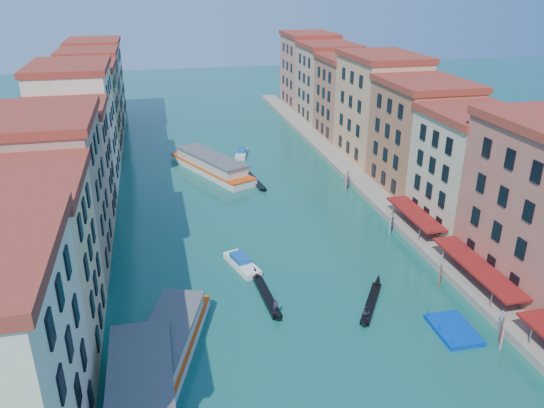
{
  "coord_description": "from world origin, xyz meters",
  "views": [
    {
      "loc": [
        -13.07,
        -23.56,
        33.8
      ],
      "look_at": [
        1.91,
        41.9,
        5.19
      ],
      "focal_mm": 35.0,
      "sensor_mm": 36.0,
      "label": 1
    }
  ],
  "objects": [
    {
      "name": "left_bank_palazzos",
      "position": [
        -26.0,
        64.68,
        9.71
      ],
      "size": [
        12.8,
        128.4,
        21.0
      ],
      "color": "beige",
      "rests_on": "ground"
    },
    {
      "name": "right_bank_palazzos",
      "position": [
        30.0,
        65.0,
        9.75
      ],
      "size": [
        12.8,
        128.4,
        21.0
      ],
      "color": "#A65442",
      "rests_on": "ground"
    },
    {
      "name": "quay",
      "position": [
        22.0,
        65.0,
        0.5
      ],
      "size": [
        4.0,
        140.0,
        1.0
      ],
      "primitive_type": "cube",
      "color": "gray",
      "rests_on": "ground"
    },
    {
      "name": "restaurant_awnings",
      "position": [
        22.19,
        23.0,
        2.99
      ],
      "size": [
        3.2,
        44.55,
        3.12
      ],
      "color": "maroon",
      "rests_on": "ground"
    },
    {
      "name": "vaporetto_stop",
      "position": [
        -16.0,
        12.0,
        1.44
      ],
      "size": [
        5.4,
        16.4,
        3.65
      ],
      "color": "#58585A",
      "rests_on": "ground"
    },
    {
      "name": "mooring_poles_right",
      "position": [
        19.1,
        28.8,
        1.3
      ],
      "size": [
        1.44,
        54.24,
        3.2
      ],
      "color": "brown",
      "rests_on": "ground"
    },
    {
      "name": "mooring_poles_left",
      "position": [
        -18.5,
        12.0,
        1.3
      ],
      "size": [
        0.24,
        8.24,
        3.2
      ],
      "color": "brown",
      "rests_on": "ground"
    },
    {
      "name": "vaporetto_near",
      "position": [
        -14.0,
        17.9,
        1.38
      ],
      "size": [
        10.78,
        21.0,
        3.06
      ],
      "rotation": [
        0.0,
        0.0,
        -0.31
      ],
      "color": "silver",
      "rests_on": "ground"
    },
    {
      "name": "vaporetto_far",
      "position": [
        -3.14,
        71.28,
        1.5
      ],
      "size": [
        14.09,
        22.42,
        3.33
      ],
      "rotation": [
        0.0,
        0.0,
        0.44
      ],
      "color": "silver",
      "rests_on": "ground"
    },
    {
      "name": "gondola_fore",
      "position": [
        -2.13,
        27.08,
        0.39
      ],
      "size": [
        1.59,
        11.59,
        2.31
      ],
      "rotation": [
        0.0,
        0.0,
        0.06
      ],
      "color": "black",
      "rests_on": "ground"
    },
    {
      "name": "gondola_right",
      "position": [
        8.92,
        22.88,
        0.42
      ],
      "size": [
        6.58,
        9.76,
        2.2
      ],
      "rotation": [
        0.0,
        0.0,
        -0.56
      ],
      "color": "black",
      "rests_on": "ground"
    },
    {
      "name": "gondola_far",
      "position": [
        3.87,
        64.44,
        0.35
      ],
      "size": [
        2.43,
        11.93,
        1.69
      ],
      "rotation": [
        0.0,
        0.0,
        0.13
      ],
      "color": "black",
      "rests_on": "ground"
    },
    {
      "name": "motorboat_mid",
      "position": [
        -3.68,
        34.79,
        0.55
      ],
      "size": [
        4.02,
        7.15,
        1.41
      ],
      "rotation": [
        0.0,
        0.0,
        0.29
      ],
      "color": "white",
      "rests_on": "ground"
    },
    {
      "name": "motorboat_far",
      "position": [
        4.18,
        80.25,
        0.53
      ],
      "size": [
        3.7,
        6.83,
        1.35
      ],
      "rotation": [
        0.0,
        0.0,
        -0.27
      ],
      "color": "silver",
      "rests_on": "ground"
    },
    {
      "name": "blue_dock",
      "position": [
        15.5,
        16.55,
        0.24
      ],
      "size": [
        4.01,
        5.93,
        0.49
      ],
      "rotation": [
        0.0,
        0.0,
        -0.02
      ],
      "color": "#0039B2",
      "rests_on": "ground"
    }
  ]
}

